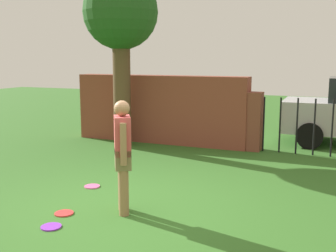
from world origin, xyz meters
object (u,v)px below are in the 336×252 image
object	(u,v)px
tree	(121,18)
frisbee_purple	(51,227)
frisbee_pink	(92,186)
person	(123,152)
frisbee_red	(64,213)

from	to	relation	value
tree	frisbee_purple	size ratio (longest dim) A/B	15.65
tree	frisbee_purple	world-z (taller)	tree
frisbee_purple	frisbee_pink	xyz separation A→B (m)	(-0.47, 1.68, 0.00)
frisbee_purple	frisbee_pink	distance (m)	1.75
tree	frisbee_pink	bearing A→B (deg)	-69.76
tree	frisbee_pink	distance (m)	4.68
tree	frisbee_pink	size ratio (longest dim) A/B	15.65
person	frisbee_pink	size ratio (longest dim) A/B	6.00
person	frisbee_red	size ratio (longest dim) A/B	6.00
tree	person	bearing A→B (deg)	-60.78
frisbee_purple	frisbee_pink	world-z (taller)	same
tree	frisbee_pink	xyz separation A→B (m)	(1.20, -3.24, -3.15)
frisbee_red	tree	bearing A→B (deg)	108.84
person	frisbee_pink	world-z (taller)	person
frisbee_red	frisbee_pink	size ratio (longest dim) A/B	1.00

